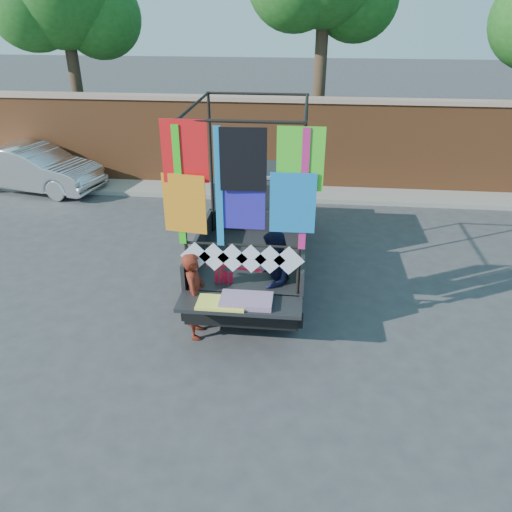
# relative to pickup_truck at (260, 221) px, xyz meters

# --- Properties ---
(ground) EXTENTS (90.00, 90.00, 0.00)m
(ground) POSITION_rel_pickup_truck_xyz_m (0.17, -2.22, -0.90)
(ground) COLOR #38383A
(ground) RESTS_ON ground
(brick_wall) EXTENTS (30.00, 0.45, 2.61)m
(brick_wall) POSITION_rel_pickup_truck_xyz_m (0.17, 4.78, 0.43)
(brick_wall) COLOR brown
(brick_wall) RESTS_ON ground
(curb) EXTENTS (30.00, 1.20, 0.12)m
(curb) POSITION_rel_pickup_truck_xyz_m (0.17, 4.08, -0.84)
(curb) COLOR gray
(curb) RESTS_ON ground
(pickup_truck) EXTENTS (2.26, 5.67, 3.57)m
(pickup_truck) POSITION_rel_pickup_truck_xyz_m (0.00, 0.00, 0.00)
(pickup_truck) COLOR black
(pickup_truck) RESTS_ON ground
(sedan) EXTENTS (4.18, 2.19, 1.31)m
(sedan) POSITION_rel_pickup_truck_xyz_m (-6.95, 3.75, -0.24)
(sedan) COLOR silver
(sedan) RESTS_ON ground
(woman) EXTENTS (0.41, 0.58, 1.51)m
(woman) POSITION_rel_pickup_truck_xyz_m (-0.77, -2.82, -0.14)
(woman) COLOR maroon
(woman) RESTS_ON ground
(man) EXTENTS (0.71, 0.88, 1.70)m
(man) POSITION_rel_pickup_truck_xyz_m (0.45, -2.33, -0.05)
(man) COLOR black
(man) RESTS_ON ground
(streamer_bundle) EXTENTS (0.92, 0.19, 0.64)m
(streamer_bundle) POSITION_rel_pickup_truck_xyz_m (-0.26, -2.59, 0.09)
(streamer_bundle) COLOR red
(streamer_bundle) RESTS_ON ground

